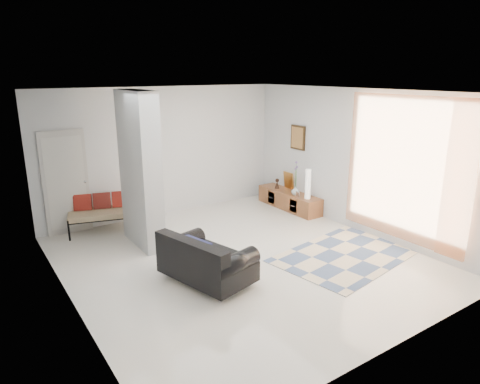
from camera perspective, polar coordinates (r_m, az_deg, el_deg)
floor at (r=7.42m, az=0.16°, el=-8.93°), size 6.00×6.00×0.00m
ceiling at (r=6.74m, az=0.18°, el=13.22°), size 6.00×6.00×0.00m
wall_back at (r=9.52m, az=-10.11°, el=5.26°), size 6.00×0.00×6.00m
wall_front at (r=4.89m, az=20.51°, el=-5.66°), size 6.00×0.00×6.00m
wall_left at (r=5.91m, az=-22.44°, el=-2.19°), size 0.00×6.00×6.00m
wall_right at (r=8.76m, az=15.24°, el=4.04°), size 0.00×6.00×6.00m
partition_column at (r=7.84m, az=-13.20°, el=2.84°), size 0.35×1.20×2.80m
hallway_door at (r=8.94m, az=-22.22°, el=1.13°), size 0.85×0.06×2.04m
curtain at (r=8.00m, az=21.09°, el=2.81°), size 0.00×2.55×2.55m
wall_art at (r=9.87m, az=7.73°, el=7.20°), size 0.04×0.45×0.55m
media_console at (r=10.06m, az=6.57°, el=-1.05°), size 0.45×1.79×0.80m
loveseat at (r=6.52m, az=-4.79°, el=-9.13°), size 1.16×1.59×0.76m
daybed at (r=8.95m, az=-17.13°, el=-2.34°), size 1.70×1.07×0.77m
area_rug at (r=7.78m, az=13.90°, el=-8.16°), size 2.69×2.01×0.01m
cylinder_lamp at (r=9.45m, az=9.05°, el=1.06°), size 0.12×0.12×0.66m
bronze_figurine at (r=10.23m, az=4.97°, el=1.13°), size 0.13×0.13×0.24m
vase at (r=9.76m, az=7.39°, el=0.17°), size 0.19×0.19×0.19m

